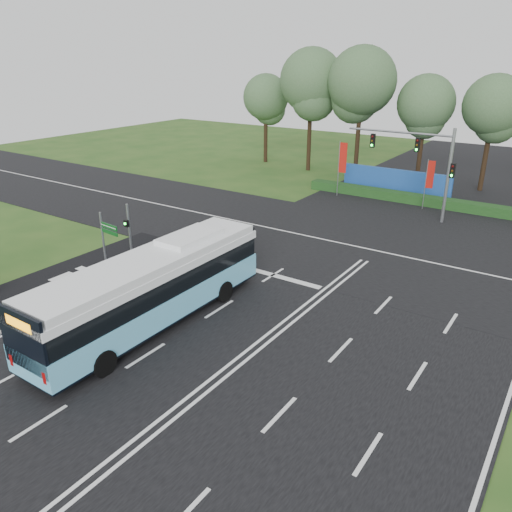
% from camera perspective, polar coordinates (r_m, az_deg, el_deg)
% --- Properties ---
extents(ground, '(120.00, 120.00, 0.00)m').
position_cam_1_polar(ground, '(23.33, 2.24, -8.31)').
color(ground, '#254C19').
rests_on(ground, ground).
extents(road_main, '(20.00, 120.00, 0.04)m').
position_cam_1_polar(road_main, '(23.32, 2.24, -8.27)').
color(road_main, black).
rests_on(road_main, ground).
extents(road_cross, '(120.00, 14.00, 0.05)m').
position_cam_1_polar(road_cross, '(33.16, 13.32, 0.62)').
color(road_cross, black).
rests_on(road_cross, ground).
extents(bike_path, '(5.00, 18.00, 0.06)m').
position_cam_1_polar(bike_path, '(29.49, -22.20, -3.21)').
color(bike_path, black).
rests_on(bike_path, ground).
extents(kerb_strip, '(0.25, 18.00, 0.12)m').
position_cam_1_polar(kerb_strip, '(27.64, -19.37, -4.41)').
color(kerb_strip, gray).
rests_on(kerb_strip, ground).
extents(city_bus, '(2.83, 12.90, 3.70)m').
position_cam_1_polar(city_bus, '(23.33, -11.72, -3.61)').
color(city_bus, '#61BBE2').
rests_on(city_bus, ground).
extents(pedestrian_signal, '(0.31, 0.43, 3.63)m').
position_cam_1_polar(pedestrian_signal, '(30.90, -14.33, 2.82)').
color(pedestrian_signal, gray).
rests_on(pedestrian_signal, ground).
extents(street_sign, '(1.48, 0.24, 3.80)m').
position_cam_1_polar(street_sign, '(28.78, -16.74, 2.04)').
color(street_sign, gray).
rests_on(street_sign, ground).
extents(banner_flag_left, '(0.72, 0.13, 4.89)m').
position_cam_1_polar(banner_flag_left, '(45.01, 9.77, 10.64)').
color(banner_flag_left, gray).
rests_on(banner_flag_left, ground).
extents(banner_flag_mid, '(0.60, 0.19, 4.13)m').
position_cam_1_polar(banner_flag_mid, '(42.65, 19.18, 8.49)').
color(banner_flag_mid, gray).
rests_on(banner_flag_mid, ground).
extents(traffic_light_gantry, '(8.41, 0.28, 7.00)m').
position_cam_1_polar(traffic_light_gantry, '(39.70, 18.80, 10.51)').
color(traffic_light_gantry, gray).
rests_on(traffic_light_gantry, ground).
extents(hedge, '(22.00, 1.20, 0.80)m').
position_cam_1_polar(hedge, '(44.46, 19.35, 5.90)').
color(hedge, '#163914').
rests_on(hedge, ground).
extents(blue_hoarding, '(10.00, 0.30, 2.20)m').
position_cam_1_polar(blue_hoarding, '(47.71, 15.66, 8.23)').
color(blue_hoarding, '#1C4998').
rests_on(blue_hoarding, ground).
extents(eucalyptus_row, '(42.48, 7.65, 12.80)m').
position_cam_1_polar(eucalyptus_row, '(50.75, 18.85, 17.22)').
color(eucalyptus_row, black).
rests_on(eucalyptus_row, ground).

